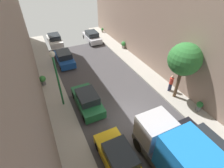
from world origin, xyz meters
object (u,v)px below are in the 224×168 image
(parked_car_left_3, at_px, (87,100))
(parked_car_left_4, at_px, (64,58))
(street_tree_1, at_px, (185,60))
(potted_plant_3, at_px, (102,30))
(potted_plant_0, at_px, (123,44))
(parked_car_left_2, at_px, (119,159))
(parked_car_left_5, at_px, (55,40))
(delivery_truck, at_px, (185,165))
(potted_plant_1, at_px, (43,80))
(lamp_post, at_px, (56,72))
(pedestrian, at_px, (171,83))
(potted_plant_2, at_px, (199,106))
(parked_car_right_1, at_px, (202,145))
(parked_car_right_2, at_px, (92,37))

(parked_car_left_3, xyz_separation_m, parked_car_left_4, (0.00, 8.51, 0.00))
(parked_car_left_3, relative_size, street_tree_1, 0.80)
(parked_car_left_4, distance_m, potted_plant_3, 11.20)
(potted_plant_0, bearing_deg, parked_car_left_2, -119.72)
(parked_car_left_5, bearing_deg, delivery_truck, -83.29)
(potted_plant_1, bearing_deg, parked_car_left_4, 50.34)
(delivery_truck, bearing_deg, potted_plant_0, 71.42)
(parked_car_left_4, height_order, lamp_post, lamp_post)
(parked_car_left_4, bearing_deg, potted_plant_1, -129.66)
(parked_car_left_3, height_order, lamp_post, lamp_post)
(potted_plant_3, bearing_deg, parked_car_left_3, -117.23)
(parked_car_left_3, distance_m, lamp_post, 3.58)
(parked_car_left_5, distance_m, street_tree_1, 19.03)
(pedestrian, relative_size, street_tree_1, 0.33)
(parked_car_left_3, relative_size, pedestrian, 2.44)
(parked_car_left_5, xyz_separation_m, potted_plant_2, (8.24, -19.37, -0.05))
(parked_car_right_1, height_order, potted_plant_0, parked_car_right_1)
(pedestrian, xyz_separation_m, street_tree_1, (-0.18, -0.89, 2.95))
(parked_car_left_4, relative_size, delivery_truck, 0.64)
(parked_car_left_2, height_order, delivery_truck, delivery_truck)
(parked_car_left_2, height_order, street_tree_1, street_tree_1)
(potted_plant_3, bearing_deg, parked_car_left_5, -170.82)
(parked_car_left_3, bearing_deg, parked_car_left_4, 90.00)
(parked_car_left_5, relative_size, potted_plant_1, 4.11)
(parked_car_left_4, bearing_deg, parked_car_right_1, -71.27)
(pedestrian, relative_size, potted_plant_0, 1.83)
(lamp_post, bearing_deg, parked_car_left_4, 75.61)
(delivery_truck, bearing_deg, parked_car_left_4, 99.16)
(parked_car_right_2, bearing_deg, lamp_post, -120.59)
(parked_car_left_3, bearing_deg, delivery_truck, -71.85)
(parked_car_right_1, bearing_deg, potted_plant_0, 79.33)
(parked_car_left_3, xyz_separation_m, potted_plant_2, (8.24, -4.64, -0.05))
(potted_plant_1, bearing_deg, lamp_post, -72.91)
(parked_car_right_1, relative_size, pedestrian, 2.44)
(parked_car_left_2, distance_m, parked_car_right_2, 20.09)
(parked_car_right_2, bearing_deg, delivery_truck, -97.09)
(delivery_truck, distance_m, potted_plant_2, 6.70)
(potted_plant_3, relative_size, lamp_post, 0.15)
(parked_car_left_2, xyz_separation_m, street_tree_1, (7.68, 3.52, 3.31))
(parked_car_left_5, distance_m, potted_plant_1, 10.35)
(parked_car_right_2, distance_m, street_tree_1, 16.32)
(street_tree_1, bearing_deg, parked_car_left_4, 125.24)
(parked_car_left_2, bearing_deg, lamp_post, 105.19)
(parked_car_left_2, distance_m, potted_plant_0, 17.12)
(potted_plant_1, bearing_deg, potted_plant_2, -40.02)
(parked_car_left_2, relative_size, parked_car_left_3, 1.00)
(parked_car_right_1, xyz_separation_m, street_tree_1, (2.28, 5.05, 3.31))
(delivery_truck, xyz_separation_m, potted_plant_2, (5.54, 3.60, -1.12))
(parked_car_right_2, relative_size, delivery_truck, 0.64)
(lamp_post, bearing_deg, parked_car_right_2, 59.41)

